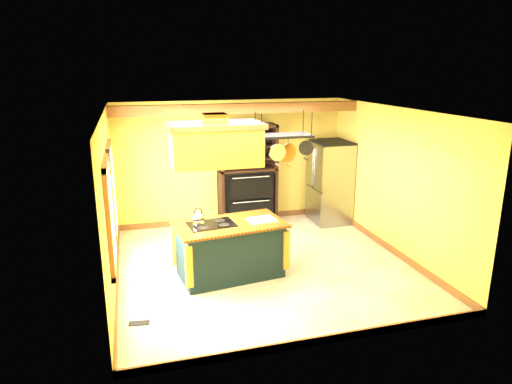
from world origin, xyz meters
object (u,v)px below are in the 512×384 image
pot_rack (283,141)px  hutch (247,186)px  refrigerator (330,184)px  kitchen_island (230,249)px  range_hood (215,143)px

pot_rack → hutch: size_ratio=0.44×
refrigerator → hutch: hutch is taller
kitchen_island → pot_rack: pot_rack is taller
range_hood → hutch: (1.14, 2.49, -1.39)m
pot_rack → refrigerator: 3.13m
range_hood → pot_rack: size_ratio=1.50×
kitchen_island → hutch: hutch is taller
pot_rack → range_hood: bearing=-179.9°
kitchen_island → range_hood: range_hood is taller
range_hood → kitchen_island: bearing=0.1°
kitchen_island → hutch: 2.69m
refrigerator → pot_rack: bearing=-131.0°
pot_rack → refrigerator: pot_rack is taller
pot_rack → hutch: pot_rack is taller
kitchen_island → hutch: (0.94, 2.49, 0.39)m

